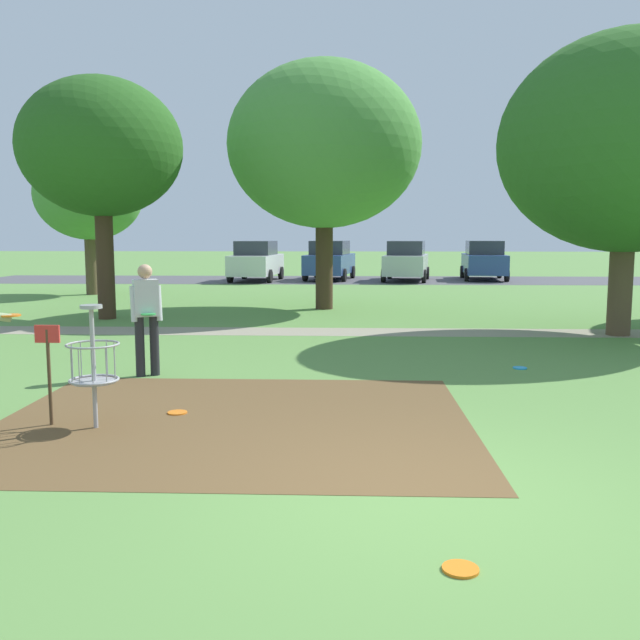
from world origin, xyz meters
TOP-DOWN VIEW (x-y plane):
  - ground_plane at (0.00, 0.00)m, footprint 160.00×160.00m
  - dirt_tee_pad at (-1.89, 2.24)m, footprint 5.47×4.55m
  - disc_golf_basket at (-3.45, 1.89)m, footprint 0.98×0.58m
  - player_foreground_watching at (-3.63, 4.73)m, footprint 0.49×0.45m
  - frisbee_near_basket at (0.16, -1.28)m, footprint 0.24×0.24m
  - frisbee_by_tee at (2.23, 5.52)m, footprint 0.22×0.22m
  - frisbee_mid_grass at (-2.63, 2.53)m, footprint 0.24×0.24m
  - tree_near_left at (5.27, 9.36)m, footprint 5.35×5.35m
  - tree_mid_left at (-9.71, 18.77)m, footprint 3.75×3.75m
  - tree_mid_center at (-1.23, 14.32)m, footprint 5.48×5.48m
  - tree_mid_right at (-6.72, 11.77)m, footprint 4.04×4.04m
  - parking_lot_strip at (0.00, 26.92)m, footprint 36.00×6.00m
  - parked_car_leftmost at (-4.76, 26.16)m, footprint 2.28×4.35m
  - parked_car_center_left at (-1.38, 27.12)m, footprint 2.47×4.44m
  - parked_car_center_right at (2.18, 26.48)m, footprint 2.49×4.44m
  - parked_car_rightmost at (5.93, 27.39)m, footprint 2.26×4.34m
  - gravel_path at (0.00, 9.60)m, footprint 40.00×1.27m

SIDE VIEW (x-z plane):
  - ground_plane at x=0.00m, z-range 0.00..0.00m
  - gravel_path at x=0.00m, z-range 0.00..0.00m
  - parking_lot_strip at x=0.00m, z-range 0.00..0.01m
  - dirt_tee_pad at x=-1.89m, z-range 0.00..0.01m
  - frisbee_near_basket at x=0.16m, z-range 0.00..0.02m
  - frisbee_by_tee at x=2.23m, z-range 0.00..0.02m
  - frisbee_mid_grass at x=-2.63m, z-range 0.00..0.02m
  - disc_golf_basket at x=-3.45m, z-range 0.06..1.45m
  - parked_car_leftmost at x=-4.76m, z-range 0.00..1.84m
  - parked_car_center_left at x=-1.38m, z-range 0.00..1.84m
  - parked_car_center_right at x=2.18m, z-range 0.00..1.84m
  - parked_car_rightmost at x=5.93m, z-range 0.00..1.84m
  - player_foreground_watching at x=-3.63m, z-range 0.11..1.82m
  - tree_mid_left at x=-9.71m, z-range 0.95..6.10m
  - tree_near_left at x=5.27m, z-range 0.87..7.19m
  - tree_mid_right at x=-6.72m, z-range 1.27..7.30m
  - tree_mid_center at x=-1.23m, z-range 1.15..8.13m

